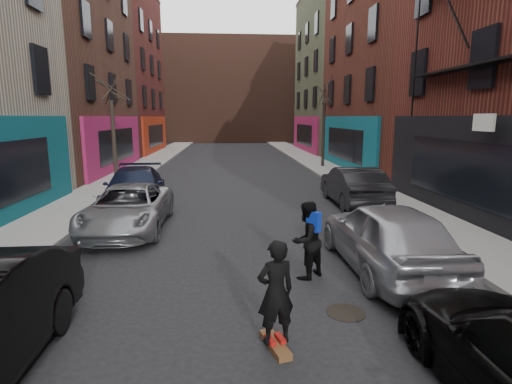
{
  "coord_description": "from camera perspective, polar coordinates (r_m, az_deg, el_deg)",
  "views": [
    {
      "loc": [
        -0.36,
        -3.13,
        3.45
      ],
      "look_at": [
        0.34,
        6.69,
        1.6
      ],
      "focal_mm": 28.0,
      "sensor_mm": 36.0,
      "label": 1
    }
  ],
  "objects": [
    {
      "name": "manhole",
      "position": [
        7.64,
        12.71,
        -16.44
      ],
      "size": [
        0.79,
        0.79,
        0.01
      ],
      "primitive_type": "cylinder",
      "rotation": [
        0.0,
        0.0,
        0.15
      ],
      "color": "black",
      "rests_on": "ground"
    },
    {
      "name": "parked_left_far",
      "position": [
        12.96,
        -17.79,
        -2.19
      ],
      "size": [
        2.33,
        4.96,
        1.37
      ],
      "primitive_type": "imported",
      "rotation": [
        0.0,
        0.0,
        0.01
      ],
      "color": "gray",
      "rests_on": "ground"
    },
    {
      "name": "skateboard",
      "position": [
        6.5,
        2.76,
        -20.93
      ],
      "size": [
        0.44,
        0.83,
        0.1
      ],
      "primitive_type": "cube",
      "rotation": [
        0.0,
        0.0,
        0.29
      ],
      "color": "brown",
      "rests_on": "ground"
    },
    {
      "name": "sidewalk_left",
      "position": [
        33.82,
        -14.12,
        4.59
      ],
      "size": [
        2.5,
        84.0,
        0.13
      ],
      "primitive_type": "cube",
      "color": "gray",
      "rests_on": "ground"
    },
    {
      "name": "parked_right_end",
      "position": [
        16.27,
        13.74,
        0.86
      ],
      "size": [
        1.69,
        4.69,
        1.54
      ],
      "primitive_type": "imported",
      "rotation": [
        0.0,
        0.0,
        3.13
      ],
      "color": "black",
      "rests_on": "ground"
    },
    {
      "name": "pedestrian",
      "position": [
        8.71,
        7.24,
        -6.79
      ],
      "size": [
        1.04,
        1.02,
        1.69
      ],
      "rotation": [
        0.0,
        0.0,
        3.83
      ],
      "color": "black",
      "rests_on": "ground"
    },
    {
      "name": "building_far",
      "position": [
        59.24,
        -3.82,
        14.07
      ],
      "size": [
        40.0,
        10.0,
        14.0
      ],
      "primitive_type": "cube",
      "color": "#47281E",
      "rests_on": "ground"
    },
    {
      "name": "tree_right_far",
      "position": [
        27.91,
        9.7,
        10.67
      ],
      "size": [
        2.0,
        2.0,
        6.8
      ],
      "primitive_type": null,
      "color": "black",
      "rests_on": "sidewalk_right"
    },
    {
      "name": "sidewalk_right",
      "position": [
        33.95,
        7.21,
        4.85
      ],
      "size": [
        2.5,
        84.0,
        0.13
      ],
      "primitive_type": "cube",
      "color": "gray",
      "rests_on": "ground"
    },
    {
      "name": "parked_left_end",
      "position": [
        16.06,
        -16.94,
        0.52
      ],
      "size": [
        2.68,
        5.41,
        1.51
      ],
      "primitive_type": "imported",
      "rotation": [
        0.0,
        0.0,
        0.11
      ],
      "color": "black",
      "rests_on": "ground"
    },
    {
      "name": "parked_right_far",
      "position": [
        9.52,
        18.15,
        -5.97
      ],
      "size": [
        2.01,
        4.81,
        1.63
      ],
      "primitive_type": "imported",
      "rotation": [
        0.0,
        0.0,
        3.16
      ],
      "color": "#97999F",
      "rests_on": "ground"
    },
    {
      "name": "tree_left_far",
      "position": [
        21.92,
        -19.82,
        9.85
      ],
      "size": [
        2.0,
        2.0,
        6.5
      ],
      "primitive_type": null,
      "color": "black",
      "rests_on": "sidewalk_left"
    },
    {
      "name": "skateboarder",
      "position": [
        6.1,
        2.83,
        -14.09
      ],
      "size": [
        0.67,
        0.53,
        1.61
      ],
      "primitive_type": "imported",
      "rotation": [
        0.0,
        0.0,
        3.43
      ],
      "color": "black",
      "rests_on": "skateboard"
    }
  ]
}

